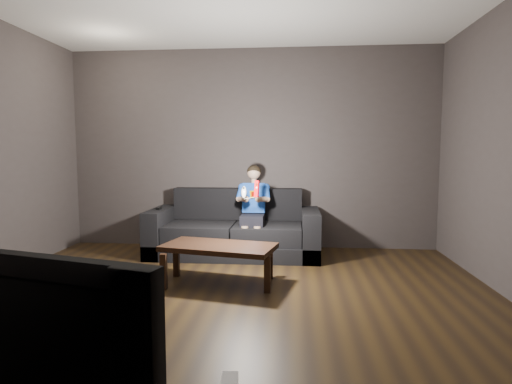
# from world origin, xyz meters

# --- Properties ---
(floor) EXTENTS (5.00, 5.00, 0.00)m
(floor) POSITION_xyz_m (0.00, 0.00, 0.00)
(floor) COLOR black
(floor) RESTS_ON ground
(back_wall) EXTENTS (5.00, 0.04, 2.70)m
(back_wall) POSITION_xyz_m (0.00, 2.50, 1.35)
(back_wall) COLOR #3F3837
(back_wall) RESTS_ON ground
(front_wall) EXTENTS (5.00, 0.04, 2.70)m
(front_wall) POSITION_xyz_m (0.00, -2.50, 1.35)
(front_wall) COLOR #3F3837
(front_wall) RESTS_ON ground
(sofa) EXTENTS (2.13, 0.92, 0.82)m
(sofa) POSITION_xyz_m (-0.16, 2.00, 0.27)
(sofa) COLOR black
(sofa) RESTS_ON floor
(child) EXTENTS (0.42, 0.52, 1.03)m
(child) POSITION_xyz_m (0.08, 1.94, 0.69)
(child) COLOR black
(child) RESTS_ON sofa
(wii_remote_red) EXTENTS (0.06, 0.08, 0.20)m
(wii_remote_red) POSITION_xyz_m (0.16, 1.54, 0.89)
(wii_remote_red) COLOR red
(wii_remote_red) RESTS_ON child
(nunchuk_white) EXTENTS (0.07, 0.10, 0.15)m
(nunchuk_white) POSITION_xyz_m (0.01, 1.54, 0.85)
(nunchuk_white) COLOR white
(nunchuk_white) RESTS_ON child
(wii_remote_black) EXTENTS (0.05, 0.15, 0.03)m
(wii_remote_black) POSITION_xyz_m (-1.12, 1.92, 0.60)
(wii_remote_black) COLOR black
(wii_remote_black) RESTS_ON sofa
(coffee_table) EXTENTS (1.18, 0.76, 0.40)m
(coffee_table) POSITION_xyz_m (-0.15, 0.77, 0.34)
(coffee_table) COLOR black
(coffee_table) RESTS_ON floor
(tv) EXTENTS (0.98, 0.37, 0.56)m
(tv) POSITION_xyz_m (-0.14, -2.27, 0.79)
(tv) COLOR black
(tv) RESTS_ON media_console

